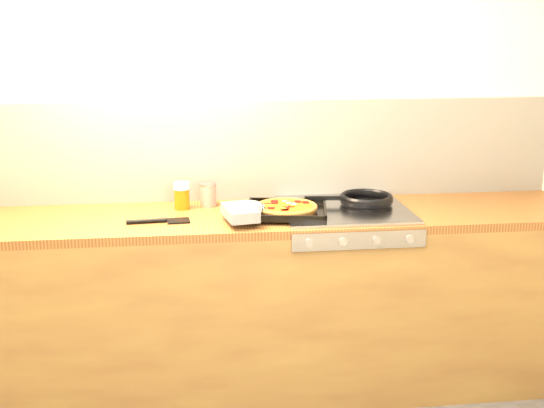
{
  "coord_description": "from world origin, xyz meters",
  "views": [
    {
      "loc": [
        -0.27,
        -1.98,
        1.76
      ],
      "look_at": [
        0.1,
        1.08,
        0.95
      ],
      "focal_mm": 45.0,
      "sensor_mm": 36.0,
      "label": 1
    }
  ],
  "objects": [
    {
      "name": "counter_run",
      "position": [
        0.0,
        1.1,
        0.45
      ],
      "size": [
        3.2,
        0.62,
        0.9
      ],
      "color": "olive",
      "rests_on": "ground"
    },
    {
      "name": "room_shell",
      "position": [
        0.0,
        1.39,
        1.15
      ],
      "size": [
        3.2,
        3.2,
        3.2
      ],
      "color": "white",
      "rests_on": "ground"
    },
    {
      "name": "pizza_on_tray",
      "position": [
        0.1,
        1.02,
        0.94
      ],
      "size": [
        0.52,
        0.41,
        0.06
      ],
      "color": "black",
      "rests_on": "stovetop"
    },
    {
      "name": "wooden_spoon",
      "position": [
        0.23,
        1.25,
        0.91
      ],
      "size": [
        0.28,
        0.16,
        0.02
      ],
      "color": "#A27244",
      "rests_on": "counter_run"
    },
    {
      "name": "juice_glass",
      "position": [
        -0.32,
        1.23,
        0.97
      ],
      "size": [
        0.09,
        0.09,
        0.13
      ],
      "color": "#DB5D0C",
      "rests_on": "counter_run"
    },
    {
      "name": "frying_pan",
      "position": [
        0.56,
        1.15,
        0.94
      ],
      "size": [
        0.44,
        0.29,
        0.04
      ],
      "color": "black",
      "rests_on": "stovetop"
    },
    {
      "name": "tomato_can",
      "position": [
        -0.19,
        1.27,
        0.96
      ],
      "size": [
        0.09,
        0.09,
        0.11
      ],
      "color": "#9A100C",
      "rests_on": "counter_run"
    },
    {
      "name": "stovetop",
      "position": [
        0.45,
        1.1,
        0.91
      ],
      "size": [
        0.6,
        0.56,
        0.02
      ],
      "primitive_type": "cube",
      "color": "#9D9EA3",
      "rests_on": "counter_run"
    },
    {
      "name": "black_spatula",
      "position": [
        -0.42,
        1.0,
        0.91
      ],
      "size": [
        0.28,
        0.09,
        0.02
      ],
      "color": "black",
      "rests_on": "counter_run"
    }
  ]
}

